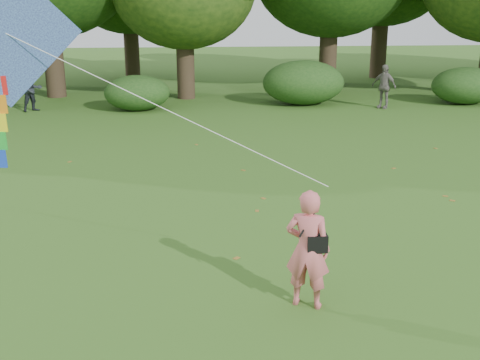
{
  "coord_description": "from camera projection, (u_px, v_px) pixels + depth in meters",
  "views": [
    {
      "loc": [
        -2.04,
        -7.54,
        4.41
      ],
      "look_at": [
        -1.17,
        2.0,
        1.5
      ],
      "focal_mm": 45.0,
      "sensor_mm": 36.0,
      "label": 1
    }
  ],
  "objects": [
    {
      "name": "bystander_right",
      "position": [
        384.0,
        86.0,
        24.81
      ],
      "size": [
        1.07,
        1.05,
        1.81
      ],
      "primitive_type": "imported",
      "rotation": [
        0.0,
        0.0,
        -0.77
      ],
      "color": "slate",
      "rests_on": "ground"
    },
    {
      "name": "flying_kite",
      "position": [
        4.0,
        37.0,
        8.02
      ],
      "size": [
        5.37,
        0.87,
        3.13
      ],
      "color": "#235E98",
      "rests_on": "ground"
    },
    {
      "name": "ground",
      "position": [
        333.0,
        318.0,
        8.65
      ],
      "size": [
        100.0,
        100.0,
        0.0
      ],
      "primitive_type": "plane",
      "color": "#265114",
      "rests_on": "ground"
    },
    {
      "name": "shrub_band",
      "position": [
        217.0,
        87.0,
        25.11
      ],
      "size": [
        39.15,
        3.22,
        1.88
      ],
      "color": "#264919",
      "rests_on": "ground"
    },
    {
      "name": "man_kite_flyer",
      "position": [
        308.0,
        249.0,
        8.75
      ],
      "size": [
        0.78,
        0.66,
        1.81
      ],
      "primitive_type": "imported",
      "rotation": [
        0.0,
        0.0,
        2.73
      ],
      "color": "#D26367",
      "rests_on": "ground"
    },
    {
      "name": "bystander_left",
      "position": [
        32.0,
        90.0,
        24.12
      ],
      "size": [
        1.08,
        1.05,
        1.75
      ],
      "primitive_type": "imported",
      "rotation": [
        0.0,
        0.0,
        0.69
      ],
      "color": "#23282F",
      "rests_on": "ground"
    },
    {
      "name": "crossbody_bag",
      "position": [
        316.0,
        242.0,
        8.69
      ],
      "size": [
        0.43,
        0.2,
        0.71
      ],
      "color": "black",
      "rests_on": "ground"
    },
    {
      "name": "fallen_leaves",
      "position": [
        298.0,
        181.0,
        15.11
      ],
      "size": [
        10.97,
        8.8,
        0.01
      ],
      "color": "olive",
      "rests_on": "ground"
    }
  ]
}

